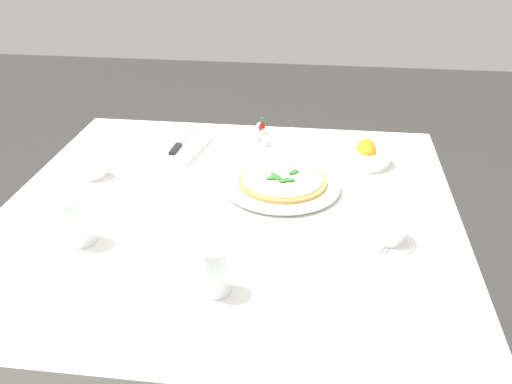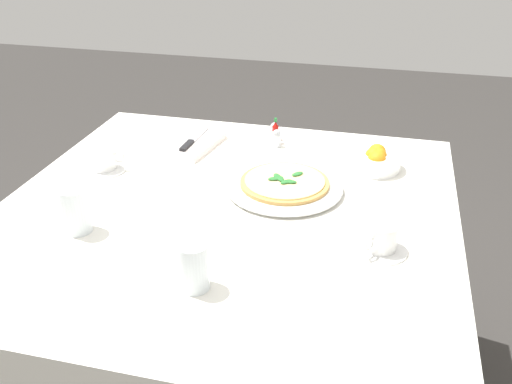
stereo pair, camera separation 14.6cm
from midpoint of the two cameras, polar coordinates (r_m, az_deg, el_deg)
name	(u,v)px [view 1 (the left image)]	position (r m, az deg, el deg)	size (l,w,h in m)	color
dining_table	(229,251)	(1.50, -5.54, -6.01)	(1.15, 1.15, 0.73)	white
pizza_plate	(282,185)	(1.51, -0.09, 0.62)	(0.31, 0.31, 0.02)	white
pizza	(282,181)	(1.51, -0.09, 1.09)	(0.24, 0.24, 0.02)	tan
coffee_cup_near_right	(92,168)	(1.65, -18.68, 2.28)	(0.13, 0.13, 0.07)	white
coffee_cup_left_edge	(388,230)	(1.30, 10.08, -3.91)	(0.13, 0.13, 0.07)	white
water_glass_right_edge	(214,273)	(1.14, -7.95, -8.19)	(0.06, 0.06, 0.10)	white
water_glass_far_left	(79,223)	(1.36, -20.43, -3.03)	(0.07, 0.07, 0.11)	white
napkin_folded	(180,147)	(1.77, -10.02, 4.43)	(0.24, 0.16, 0.02)	white
dinner_knife	(180,143)	(1.77, -10.03, 4.88)	(0.20, 0.03, 0.01)	silver
citrus_bowl	(365,154)	(1.67, 8.51, 3.74)	(0.15, 0.15, 0.06)	white
hot_sauce_bottle	(262,132)	(1.80, -1.73, 6.02)	(0.02, 0.02, 0.08)	#B7140F
salt_shaker	(260,131)	(1.83, -1.90, 6.10)	(0.03, 0.03, 0.06)	white
pepper_shaker	(264,138)	(1.77, -1.55, 5.40)	(0.03, 0.03, 0.06)	white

